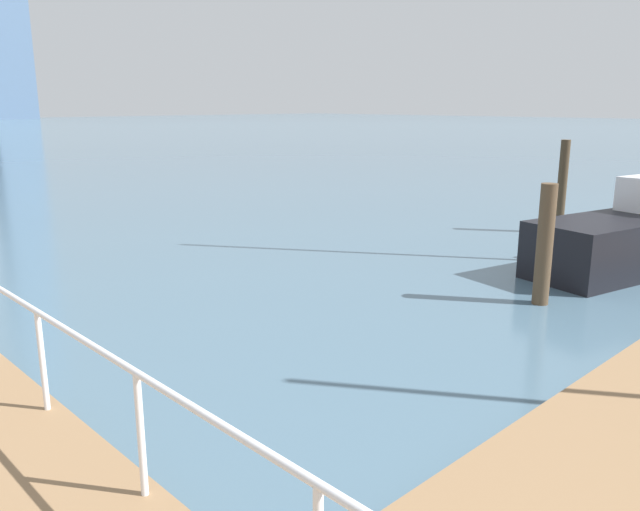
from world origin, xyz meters
The scene contains 4 objects.
ground_plane centered at (0.00, 20.00, 0.00)m, with size 300.00×300.00×0.00m, color slate.
dock_piling_0 centered at (10.04, 10.76, 0.80)m, with size 0.28×0.28×1.60m, color #473826.
dock_piling_1 centered at (11.21, 12.82, 1.25)m, with size 0.25×0.25×2.51m, color #473826.
dock_piling_2 centered at (4.95, 10.10, 1.06)m, with size 0.28×0.28×2.13m, color brown.
Camera 1 is at (-5.23, 5.11, 3.45)m, focal length 35.46 mm.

